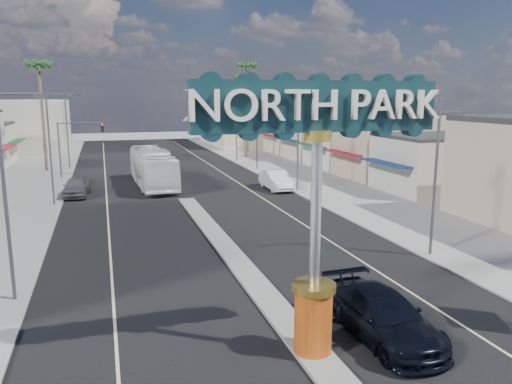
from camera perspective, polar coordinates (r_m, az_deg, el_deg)
ground at (r=44.03m, az=-8.19°, el=-0.67°), size 160.00×160.00×0.00m
road at (r=44.03m, az=-8.19°, el=-0.67°), size 20.00×120.00×0.01m
median_island at (r=28.80m, az=-3.15°, el=-6.72°), size 1.30×30.00×0.16m
sidewalk_left at (r=44.17m, az=-26.44°, el=-1.62°), size 8.00×120.00×0.12m
sidewalk_right at (r=48.14m, az=8.49°, el=0.40°), size 8.00×120.00×0.12m
storefront_row_right at (r=63.74m, az=11.68°, el=5.55°), size 12.00×42.00×6.00m
backdrop_far_left at (r=89.12m, az=-27.26°, el=6.71°), size 20.00×20.00×8.00m
backdrop_far_right at (r=92.29m, az=0.95°, el=8.04°), size 20.00×20.00×8.00m
gateway_sign at (r=16.28m, az=6.93°, el=0.57°), size 8.20×1.50×9.15m
traffic_signal_left at (r=56.87m, az=-19.80°, el=5.78°), size 5.09×0.45×6.00m
traffic_signal_right at (r=58.95m, az=-1.58°, el=6.59°), size 5.09×0.45×6.00m
streetlight_l_near at (r=23.28m, az=-26.45°, el=0.49°), size 2.03×0.22×9.00m
streetlight_l_mid at (r=42.98m, az=-22.31°, el=5.16°), size 2.03×0.22×9.00m
streetlight_l_far at (r=64.86m, az=-20.66°, el=7.00°), size 2.03×0.22×9.00m
streetlight_r_near at (r=28.55m, az=19.62°, el=2.76°), size 2.03×0.22×9.00m
streetlight_r_mid at (r=46.05m, az=4.63°, el=6.29°), size 2.03×0.22×9.00m
streetlight_r_far at (r=66.93m, az=-2.40°, el=7.80°), size 2.03×0.22×9.00m
palm_left_far at (r=63.02m, az=-23.56°, el=12.56°), size 2.60×2.60×13.10m
palm_right_mid at (r=71.38m, az=-1.23°, el=12.45°), size 2.60×2.60×12.10m
palm_right_far at (r=77.76m, az=-1.02°, el=13.65°), size 2.60×2.60×14.10m
suv_right at (r=19.52m, az=14.24°, el=-13.51°), size 2.65×6.06×1.73m
car_parked_left at (r=46.92m, az=-19.83°, el=0.58°), size 2.53×5.26×1.73m
car_parked_right at (r=47.38m, az=2.31°, el=1.36°), size 1.90×5.42×1.79m
city_bus at (r=50.10m, az=-11.73°, el=2.75°), size 3.56×13.21×3.65m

